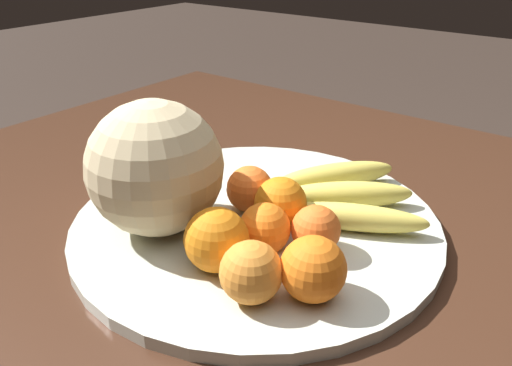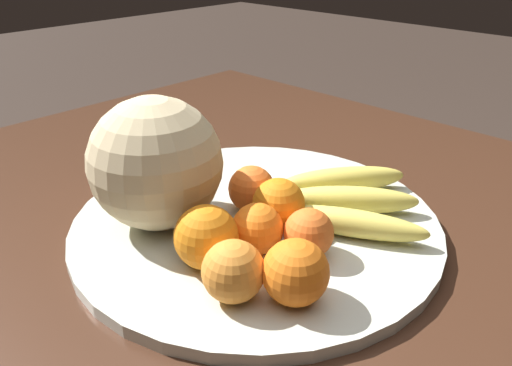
% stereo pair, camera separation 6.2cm
% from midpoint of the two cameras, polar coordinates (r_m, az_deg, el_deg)
% --- Properties ---
extents(kitchen_table, '(1.21, 1.14, 0.77)m').
position_cam_midpoint_polar(kitchen_table, '(0.71, -9.00, -12.94)').
color(kitchen_table, '#3D2316').
rests_on(kitchen_table, ground_plane).
extents(fruit_bowl, '(0.47, 0.47, 0.02)m').
position_cam_midpoint_polar(fruit_bowl, '(0.65, -2.75, -4.55)').
color(fruit_bowl, beige).
rests_on(fruit_bowl, kitchen_table).
extents(melon, '(0.16, 0.16, 0.16)m').
position_cam_midpoint_polar(melon, '(0.61, -14.35, 1.61)').
color(melon, beige).
rests_on(melon, fruit_bowl).
extents(banana_bunch, '(0.23, 0.23, 0.04)m').
position_cam_midpoint_polar(banana_bunch, '(0.67, 7.22, -1.32)').
color(banana_bunch, '#473819').
rests_on(banana_bunch, fruit_bowl).
extents(orange_front_left, '(0.06, 0.06, 0.06)m').
position_cam_midpoint_polar(orange_front_left, '(0.50, -4.20, -10.25)').
color(orange_front_left, orange).
rests_on(orange_front_left, fruit_bowl).
extents(orange_front_right, '(0.06, 0.06, 0.06)m').
position_cam_midpoint_polar(orange_front_right, '(0.57, 3.75, -5.43)').
color(orange_front_right, orange).
rests_on(orange_front_right, fruit_bowl).
extents(orange_mid_center, '(0.06, 0.06, 0.06)m').
position_cam_midpoint_polar(orange_mid_center, '(0.57, -2.15, -5.31)').
color(orange_mid_center, orange).
rests_on(orange_mid_center, fruit_bowl).
extents(orange_back_left, '(0.07, 0.07, 0.07)m').
position_cam_midpoint_polar(orange_back_left, '(0.50, 2.95, -9.90)').
color(orange_back_left, orange).
rests_on(orange_back_left, fruit_bowl).
extents(orange_back_right, '(0.07, 0.07, 0.07)m').
position_cam_midpoint_polar(orange_back_right, '(0.61, -0.09, -2.38)').
color(orange_back_right, orange).
rests_on(orange_back_right, fruit_bowl).
extents(orange_top_small, '(0.06, 0.06, 0.06)m').
position_cam_midpoint_polar(orange_top_small, '(0.65, -3.46, -0.77)').
color(orange_top_small, orange).
rests_on(orange_top_small, fruit_bowl).
extents(orange_side_extra, '(0.07, 0.07, 0.07)m').
position_cam_midpoint_polar(orange_side_extra, '(0.54, -7.84, -6.55)').
color(orange_side_extra, orange).
rests_on(orange_side_extra, fruit_bowl).
extents(produce_tag, '(0.10, 0.06, 0.00)m').
position_cam_midpoint_polar(produce_tag, '(0.58, 0.87, -7.98)').
color(produce_tag, white).
rests_on(produce_tag, fruit_bowl).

